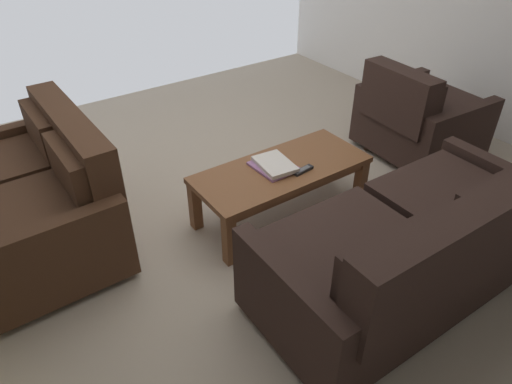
% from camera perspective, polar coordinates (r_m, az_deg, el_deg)
% --- Properties ---
extents(ground_plane, '(5.14, 5.08, 0.01)m').
position_cam_1_polar(ground_plane, '(3.45, -0.84, -2.00)').
color(ground_plane, tan).
extents(sofa_main, '(1.78, 0.87, 0.85)m').
position_cam_1_polar(sofa_main, '(2.70, 19.03, -6.58)').
color(sofa_main, black).
rests_on(sofa_main, ground).
extents(loveseat_near, '(0.88, 1.40, 0.86)m').
position_cam_1_polar(loveseat_near, '(3.25, -25.33, -0.48)').
color(loveseat_near, black).
rests_on(loveseat_near, ground).
extents(coffee_table, '(1.23, 0.53, 0.41)m').
position_cam_1_polar(coffee_table, '(3.19, 3.17, 2.12)').
color(coffee_table, brown).
rests_on(coffee_table, ground).
extents(armchair_side, '(0.88, 0.91, 0.82)m').
position_cam_1_polar(armchair_side, '(4.19, 19.36, 8.67)').
color(armchair_side, black).
rests_on(armchair_side, ground).
extents(book_stack, '(0.26, 0.32, 0.05)m').
position_cam_1_polar(book_stack, '(3.14, 2.26, 3.35)').
color(book_stack, '#996699').
rests_on(book_stack, coffee_table).
extents(tv_remote, '(0.16, 0.06, 0.02)m').
position_cam_1_polar(tv_remote, '(3.12, 5.85, 2.70)').
color(tv_remote, black).
rests_on(tv_remote, coffee_table).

